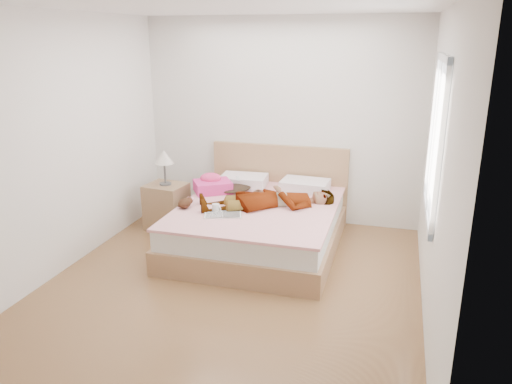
{
  "coord_description": "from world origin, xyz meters",
  "views": [
    {
      "loc": [
        1.46,
        -4.21,
        2.36
      ],
      "look_at": [
        0.0,
        0.85,
        0.7
      ],
      "focal_mm": 35.0,
      "sensor_mm": 36.0,
      "label": 1
    }
  ],
  "objects_px": {
    "bed": "(260,222)",
    "magazine": "(223,214)",
    "phone": "(238,179)",
    "coffee_mug": "(216,208)",
    "towel": "(212,184)",
    "plush_toy": "(185,203)",
    "woman": "(269,196)",
    "nightstand": "(167,203)"
  },
  "relations": [
    {
      "from": "magazine",
      "to": "plush_toy",
      "type": "relative_size",
      "value": 2.12
    },
    {
      "from": "coffee_mug",
      "to": "phone",
      "type": "bearing_deg",
      "value": 90.4
    },
    {
      "from": "woman",
      "to": "bed",
      "type": "bearing_deg",
      "value": -135.01
    },
    {
      "from": "woman",
      "to": "bed",
      "type": "height_order",
      "value": "bed"
    },
    {
      "from": "woman",
      "to": "coffee_mug",
      "type": "bearing_deg",
      "value": -77.04
    },
    {
      "from": "woman",
      "to": "bed",
      "type": "xyz_separation_m",
      "value": [
        -0.11,
        0.04,
        -0.34
      ]
    },
    {
      "from": "woman",
      "to": "bed",
      "type": "relative_size",
      "value": 0.76
    },
    {
      "from": "magazine",
      "to": "coffee_mug",
      "type": "xyz_separation_m",
      "value": [
        -0.1,
        0.06,
        0.04
      ]
    },
    {
      "from": "magazine",
      "to": "bed",
      "type": "bearing_deg",
      "value": 59.58
    },
    {
      "from": "woman",
      "to": "magazine",
      "type": "relative_size",
      "value": 3.39
    },
    {
      "from": "woman",
      "to": "phone",
      "type": "distance_m",
      "value": 0.64
    },
    {
      "from": "bed",
      "to": "coffee_mug",
      "type": "height_order",
      "value": "bed"
    },
    {
      "from": "bed",
      "to": "plush_toy",
      "type": "bearing_deg",
      "value": -152.82
    },
    {
      "from": "coffee_mug",
      "to": "nightstand",
      "type": "xyz_separation_m",
      "value": [
        -0.9,
        0.61,
        -0.22
      ]
    },
    {
      "from": "towel",
      "to": "plush_toy",
      "type": "distance_m",
      "value": 0.66
    },
    {
      "from": "bed",
      "to": "magazine",
      "type": "bearing_deg",
      "value": -120.42
    },
    {
      "from": "phone",
      "to": "woman",
      "type": "bearing_deg",
      "value": -64.04
    },
    {
      "from": "magazine",
      "to": "nightstand",
      "type": "relative_size",
      "value": 0.46
    },
    {
      "from": "phone",
      "to": "bed",
      "type": "distance_m",
      "value": 0.66
    },
    {
      "from": "towel",
      "to": "magazine",
      "type": "bearing_deg",
      "value": -61.54
    },
    {
      "from": "towel",
      "to": "nightstand",
      "type": "bearing_deg",
      "value": -172.39
    },
    {
      "from": "phone",
      "to": "nightstand",
      "type": "height_order",
      "value": "nightstand"
    },
    {
      "from": "bed",
      "to": "plush_toy",
      "type": "xyz_separation_m",
      "value": [
        -0.76,
        -0.39,
        0.29
      ]
    },
    {
      "from": "phone",
      "to": "nightstand",
      "type": "xyz_separation_m",
      "value": [
        -0.89,
        -0.18,
        -0.34
      ]
    },
    {
      "from": "towel",
      "to": "plush_toy",
      "type": "bearing_deg",
      "value": -96.45
    },
    {
      "from": "magazine",
      "to": "phone",
      "type": "bearing_deg",
      "value": 97.01
    },
    {
      "from": "phone",
      "to": "coffee_mug",
      "type": "distance_m",
      "value": 0.8
    },
    {
      "from": "nightstand",
      "to": "towel",
      "type": "bearing_deg",
      "value": 7.61
    },
    {
      "from": "woman",
      "to": "plush_toy",
      "type": "xyz_separation_m",
      "value": [
        -0.87,
        -0.35,
        -0.05
      ]
    },
    {
      "from": "bed",
      "to": "phone",
      "type": "bearing_deg",
      "value": 137.21
    },
    {
      "from": "woman",
      "to": "plush_toy",
      "type": "relative_size",
      "value": 7.16
    },
    {
      "from": "woman",
      "to": "nightstand",
      "type": "distance_m",
      "value": 1.44
    },
    {
      "from": "towel",
      "to": "nightstand",
      "type": "relative_size",
      "value": 0.55
    },
    {
      "from": "coffee_mug",
      "to": "nightstand",
      "type": "height_order",
      "value": "nightstand"
    },
    {
      "from": "nightstand",
      "to": "plush_toy",
      "type": "bearing_deg",
      "value": -47.69
    },
    {
      "from": "woman",
      "to": "coffee_mug",
      "type": "xyz_separation_m",
      "value": [
        -0.49,
        -0.39,
        -0.06
      ]
    },
    {
      "from": "towel",
      "to": "magazine",
      "type": "xyz_separation_m",
      "value": [
        0.4,
        -0.75,
        -0.08
      ]
    },
    {
      "from": "phone",
      "to": "bed",
      "type": "relative_size",
      "value": 0.04
    },
    {
      "from": "bed",
      "to": "magazine",
      "type": "relative_size",
      "value": 4.47
    },
    {
      "from": "towel",
      "to": "magazine",
      "type": "distance_m",
      "value": 0.85
    },
    {
      "from": "bed",
      "to": "plush_toy",
      "type": "distance_m",
      "value": 0.91
    },
    {
      "from": "bed",
      "to": "plush_toy",
      "type": "height_order",
      "value": "bed"
    }
  ]
}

